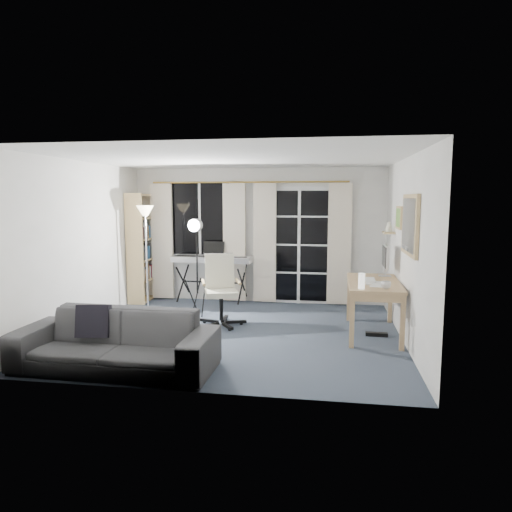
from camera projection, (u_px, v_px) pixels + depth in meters
The scene contains 17 objects.
floor at pixel (236, 333), 6.39m from camera, with size 4.50×4.00×0.02m, color #394653.
window at pixel (200, 219), 8.29m from camera, with size 1.20×0.08×1.40m.
french_door at pixel (299, 246), 8.08m from camera, with size 1.32×0.09×2.11m.
curtains at pixel (249, 242), 8.11m from camera, with size 3.60×0.07×2.13m.
bookshelf at pixel (142, 250), 8.36m from camera, with size 0.35×0.92×1.96m.
torchiere_lamp at pixel (146, 227), 7.39m from camera, with size 0.36×0.36×1.75m.
keyboard_piano at pixel (212, 260), 8.07m from camera, with size 1.43×0.73×1.03m.
studio_light at pixel (196, 237), 7.14m from camera, with size 0.30×0.32×1.59m.
office_chair at pixel (220, 283), 6.79m from camera, with size 0.73×0.69×1.05m.
desk at pixel (374, 288), 6.25m from camera, with size 0.72×1.39×0.74m.
monitor at pixel (385, 257), 6.62m from camera, with size 0.18×0.53×0.46m.
desk_clutter at pixel (370, 296), 6.05m from camera, with size 0.44×0.84×0.94m.
mug at pixel (386, 284), 5.73m from camera, with size 0.12×0.10×0.12m, color silver.
wall_mirror at pixel (410, 225), 5.51m from camera, with size 0.04×0.94×0.74m.
framed_print at pixel (399, 218), 6.39m from camera, with size 0.03×0.42×0.32m.
wall_shelf at pixel (389, 229), 6.91m from camera, with size 0.16×0.30×0.18m.
sofa at pixel (115, 332), 4.97m from camera, with size 2.20×0.70×0.85m.
Camera 1 is at (1.22, -6.09, 1.88)m, focal length 32.00 mm.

